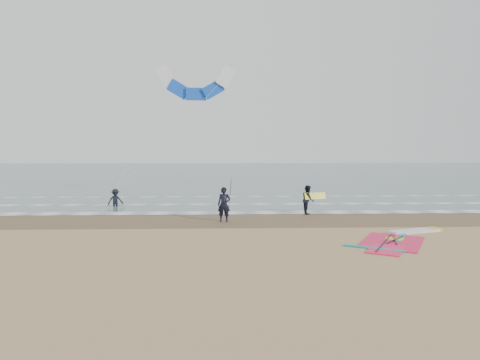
{
  "coord_description": "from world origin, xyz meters",
  "views": [
    {
      "loc": [
        -2.43,
        -16.62,
        3.85
      ],
      "look_at": [
        -1.66,
        5.0,
        2.2
      ],
      "focal_mm": 32.0,
      "sensor_mm": 36.0,
      "label": 1
    }
  ],
  "objects_px": {
    "person_walking": "(308,200)",
    "surf_kite": "(196,86)",
    "windsurf_rig": "(400,239)",
    "person_standing": "(224,205)",
    "person_wading": "(115,195)"
  },
  "relations": [
    {
      "from": "person_standing",
      "to": "surf_kite",
      "type": "xyz_separation_m",
      "value": [
        -2.1,
        10.25,
        7.52
      ]
    },
    {
      "from": "windsurf_rig",
      "to": "person_walking",
      "type": "xyz_separation_m",
      "value": [
        -2.51,
        7.04,
        0.8
      ]
    },
    {
      "from": "windsurf_rig",
      "to": "person_standing",
      "type": "height_order",
      "value": "person_standing"
    },
    {
      "from": "person_walking",
      "to": "person_wading",
      "type": "height_order",
      "value": "person_walking"
    },
    {
      "from": "surf_kite",
      "to": "person_standing",
      "type": "bearing_deg",
      "value": -78.41
    },
    {
      "from": "windsurf_rig",
      "to": "surf_kite",
      "type": "distance_m",
      "value": 19.46
    },
    {
      "from": "person_standing",
      "to": "person_wading",
      "type": "distance_m",
      "value": 9.18
    },
    {
      "from": "person_walking",
      "to": "surf_kite",
      "type": "relative_size",
      "value": 0.19
    },
    {
      "from": "person_wading",
      "to": "surf_kite",
      "type": "bearing_deg",
      "value": 14.64
    },
    {
      "from": "person_wading",
      "to": "surf_kite",
      "type": "xyz_separation_m",
      "value": [
        4.96,
        4.37,
        7.66
      ]
    },
    {
      "from": "person_standing",
      "to": "surf_kite",
      "type": "relative_size",
      "value": 0.2
    },
    {
      "from": "windsurf_rig",
      "to": "surf_kite",
      "type": "xyz_separation_m",
      "value": [
        -9.47,
        14.79,
        8.39
      ]
    },
    {
      "from": "person_standing",
      "to": "person_wading",
      "type": "height_order",
      "value": "person_standing"
    },
    {
      "from": "person_standing",
      "to": "surf_kite",
      "type": "height_order",
      "value": "surf_kite"
    },
    {
      "from": "person_wading",
      "to": "person_walking",
      "type": "bearing_deg",
      "value": -42.57
    }
  ]
}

